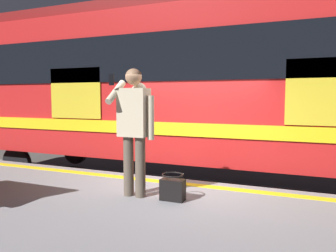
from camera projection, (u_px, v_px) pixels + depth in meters
ground_plane at (183, 229)px, 5.50m from camera, size 26.78×26.78×0.00m
safety_line at (177, 183)px, 5.15m from camera, size 17.50×0.16×0.01m
track_rail_near at (204, 202)px, 6.64m from camera, size 23.21×0.08×0.16m
track_rail_far at (221, 185)px, 7.96m from camera, size 23.21×0.08×0.16m
train_carriage at (204, 82)px, 7.17m from camera, size 13.58×2.80×3.99m
passenger at (134, 122)px, 4.41m from camera, size 0.57×0.55×1.73m
handbag at (173, 188)px, 4.30m from camera, size 0.32×0.29×0.35m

